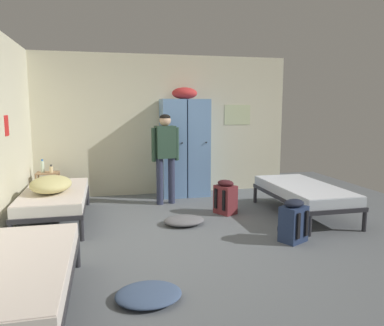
% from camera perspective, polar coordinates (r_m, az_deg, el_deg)
% --- Properties ---
extents(ground_plane, '(8.50, 8.50, 0.00)m').
position_cam_1_polar(ground_plane, '(5.05, 0.70, -11.17)').
color(ground_plane, slate).
extents(room_backdrop, '(4.99, 5.37, 2.70)m').
position_cam_1_polar(room_backdrop, '(5.93, -14.43, 4.84)').
color(room_backdrop, beige).
rests_on(room_backdrop, ground_plane).
extents(locker_bank, '(0.90, 0.55, 2.07)m').
position_cam_1_polar(locker_bank, '(7.18, -1.12, 2.64)').
color(locker_bank, '#6B93C6').
rests_on(locker_bank, ground_plane).
extents(shelf_unit, '(0.38, 0.30, 0.57)m').
position_cam_1_polar(shelf_unit, '(7.08, -21.03, -3.12)').
color(shelf_unit, '#99704C').
rests_on(shelf_unit, ground_plane).
extents(bed_left_rear, '(0.90, 1.90, 0.49)m').
position_cam_1_polar(bed_left_rear, '(5.92, -20.12, -4.89)').
color(bed_left_rear, '#28282D').
rests_on(bed_left_rear, ground_plane).
extents(bed_left_front, '(0.90, 1.90, 0.49)m').
position_cam_1_polar(bed_left_front, '(3.42, -25.51, -14.95)').
color(bed_left_front, '#28282D').
rests_on(bed_left_front, ground_plane).
extents(bed_right, '(0.90, 1.90, 0.49)m').
position_cam_1_polar(bed_right, '(6.18, 16.55, -4.18)').
color(bed_right, '#28282D').
rests_on(bed_right, ground_plane).
extents(bedding_heap, '(0.57, 0.80, 0.23)m').
position_cam_1_polar(bedding_heap, '(5.75, -20.67, -3.03)').
color(bedding_heap, '#D1C67F').
rests_on(bedding_heap, bed_left_rear).
extents(person_traveler, '(0.49, 0.26, 1.58)m').
position_cam_1_polar(person_traveler, '(6.55, -4.07, 1.92)').
color(person_traveler, '#2D334C').
rests_on(person_traveler, ground_plane).
extents(water_bottle, '(0.06, 0.06, 0.23)m').
position_cam_1_polar(water_bottle, '(7.06, -21.79, -0.48)').
color(water_bottle, silver).
rests_on(water_bottle, shelf_unit).
extents(lotion_bottle, '(0.06, 0.06, 0.14)m').
position_cam_1_polar(lotion_bottle, '(6.98, -20.63, -0.88)').
color(lotion_bottle, beige).
rests_on(lotion_bottle, shelf_unit).
extents(backpack_maroon, '(0.41, 0.40, 0.55)m').
position_cam_1_polar(backpack_maroon, '(6.07, 5.18, -5.27)').
color(backpack_maroon, maroon).
rests_on(backpack_maroon, ground_plane).
extents(backpack_navy, '(0.39, 0.41, 0.55)m').
position_cam_1_polar(backpack_navy, '(4.98, 15.08, -8.59)').
color(backpack_navy, navy).
rests_on(backpack_navy, ground_plane).
extents(clothes_pile_denim, '(0.59, 0.51, 0.10)m').
position_cam_1_polar(clothes_pile_denim, '(3.55, -6.63, -19.24)').
color(clothes_pile_denim, '#42567A').
rests_on(clothes_pile_denim, ground_plane).
extents(clothes_pile_grey, '(0.59, 0.48, 0.12)m').
position_cam_1_polar(clothes_pile_grey, '(5.53, -1.23, -8.73)').
color(clothes_pile_grey, slate).
rests_on(clothes_pile_grey, ground_plane).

